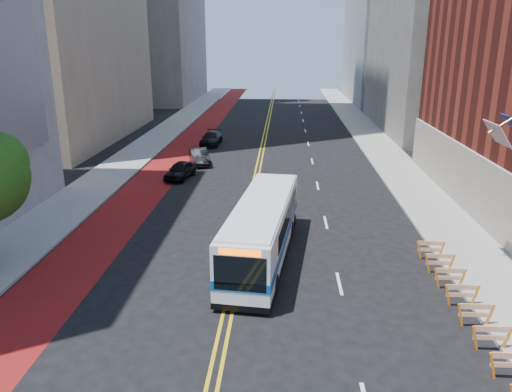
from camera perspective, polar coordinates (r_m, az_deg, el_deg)
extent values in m
plane|color=black|center=(18.21, -4.40, -18.26)|extent=(160.00, 160.00, 0.00)
cube|color=gray|center=(48.01, -14.07, 4.22)|extent=(4.00, 140.00, 0.15)
cube|color=gray|center=(46.92, 15.27, 3.83)|extent=(4.00, 140.00, 0.15)
cube|color=maroon|center=(47.02, -9.50, 4.15)|extent=(3.60, 140.00, 0.01)
cube|color=gold|center=(45.95, 0.21, 4.08)|extent=(0.14, 140.00, 0.01)
cube|color=gold|center=(45.93, 0.66, 4.07)|extent=(0.14, 140.00, 0.01)
cube|color=silver|center=(23.36, 9.50, -9.83)|extent=(0.14, 2.20, 0.01)
cube|color=silver|center=(30.66, 7.97, -2.98)|extent=(0.14, 2.20, 0.01)
cube|color=silver|center=(38.24, 7.05, 1.19)|extent=(0.14, 2.20, 0.01)
cube|color=silver|center=(45.97, 6.43, 3.97)|extent=(0.14, 2.20, 0.01)
cube|color=silver|center=(53.77, 5.99, 5.95)|extent=(0.14, 2.20, 0.01)
cube|color=silver|center=(61.63, 5.66, 7.43)|extent=(0.14, 2.20, 0.01)
cube|color=silver|center=(69.51, 5.41, 8.57)|extent=(0.14, 2.20, 0.01)
cube|color=silver|center=(77.43, 5.20, 9.48)|extent=(0.14, 2.20, 0.01)
cube|color=silver|center=(85.35, 5.03, 10.22)|extent=(0.14, 2.20, 0.01)
cube|color=silver|center=(93.29, 4.89, 10.83)|extent=(0.14, 2.20, 0.01)
cube|color=silver|center=(101.24, 4.77, 11.35)|extent=(0.14, 2.20, 0.01)
cube|color=#9E9384|center=(30.43, 26.07, -0.84)|extent=(0.50, 36.00, 4.00)
cube|color=black|center=(31.61, 25.35, -1.83)|extent=(0.35, 2.80, 2.20)
cube|color=black|center=(37.88, 21.56, 1.64)|extent=(0.35, 2.80, 2.20)
cube|color=#B21419|center=(24.91, 25.87, 6.43)|extent=(0.75, 1.90, 1.05)
cube|color=navy|center=(25.45, 26.81, 7.76)|extent=(0.39, 0.85, 0.52)
cube|color=orange|center=(18.75, 25.39, -17.11)|extent=(0.32, 0.06, 0.99)
cube|color=orange|center=(18.75, 27.17, -15.92)|extent=(1.25, 0.05, 0.22)
cube|color=orange|center=(18.93, 27.02, -16.81)|extent=(1.25, 0.05, 0.18)
cube|color=orange|center=(19.95, 23.75, -14.67)|extent=(0.32, 0.06, 0.99)
cube|color=orange|center=(20.35, 26.74, -14.42)|extent=(0.32, 0.06, 0.99)
cube|color=orange|center=(19.95, 25.41, -13.57)|extent=(1.25, 0.05, 0.22)
cube|color=orange|center=(20.12, 25.28, -14.43)|extent=(1.25, 0.05, 0.18)
cube|color=orange|center=(21.19, 22.32, -12.50)|extent=(0.32, 0.06, 0.99)
cube|color=orange|center=(21.57, 25.14, -12.33)|extent=(0.32, 0.06, 0.99)
cube|color=orange|center=(21.19, 23.88, -11.47)|extent=(1.25, 0.05, 0.22)
cube|color=orange|center=(21.35, 23.76, -12.30)|extent=(1.25, 0.05, 0.18)
cube|color=orange|center=(22.47, 21.07, -10.57)|extent=(0.32, 0.06, 0.99)
cube|color=orange|center=(22.84, 23.74, -10.45)|extent=(0.32, 0.06, 0.99)
cube|color=orange|center=(22.47, 22.53, -9.61)|extent=(1.25, 0.05, 0.22)
cube|color=orange|center=(22.63, 22.43, -10.40)|extent=(1.25, 0.05, 0.18)
cube|color=orange|center=(23.79, 19.97, -8.85)|extent=(0.32, 0.06, 0.99)
cube|color=orange|center=(24.13, 22.50, -8.77)|extent=(0.32, 0.06, 0.99)
cube|color=orange|center=(23.79, 21.35, -7.95)|extent=(1.25, 0.05, 0.22)
cube|color=orange|center=(23.93, 21.26, -8.71)|extent=(1.25, 0.05, 0.18)
cube|color=orange|center=(25.13, 19.00, -7.31)|extent=(0.32, 0.06, 0.99)
cube|color=orange|center=(25.46, 21.40, -7.26)|extent=(0.32, 0.06, 0.99)
cube|color=orange|center=(25.13, 20.30, -6.46)|extent=(1.25, 0.05, 0.22)
cube|color=orange|center=(25.27, 20.22, -7.18)|extent=(1.25, 0.05, 0.18)
cube|color=orange|center=(26.50, 18.13, -5.92)|extent=(0.32, 0.06, 0.99)
cube|color=orange|center=(26.80, 20.42, -5.90)|extent=(0.32, 0.06, 0.99)
cube|color=orange|center=(26.50, 19.37, -5.11)|extent=(1.25, 0.05, 0.22)
cube|color=orange|center=(26.63, 19.29, -5.81)|extent=(1.25, 0.05, 0.18)
cube|color=silver|center=(24.83, 0.71, -3.75)|extent=(3.66, 11.31, 2.64)
cube|color=#0E4691|center=(24.97, 0.71, -4.59)|extent=(3.70, 11.35, 0.42)
cube|color=black|center=(25.36, 0.98, -2.22)|extent=(3.33, 8.01, 0.88)
cube|color=black|center=(19.76, -1.84, -8.89)|extent=(2.12, 0.33, 1.48)
cube|color=black|center=(29.88, 2.39, 0.74)|extent=(1.92, 0.31, 0.93)
cube|color=#FF5905|center=(19.36, -1.88, -6.45)|extent=(1.68, 0.27, 0.28)
cube|color=silver|center=(24.37, 0.73, -0.75)|extent=(3.48, 10.75, 0.11)
cube|color=black|center=(25.33, 0.70, -6.53)|extent=(3.69, 11.34, 0.28)
cylinder|color=black|center=(22.32, -3.57, -9.65)|extent=(0.38, 0.95, 0.93)
cylinder|color=black|center=(21.96, 2.08, -10.11)|extent=(0.38, 0.95, 0.93)
cylinder|color=black|center=(28.28, -0.49, -3.60)|extent=(0.38, 0.95, 0.93)
cylinder|color=black|center=(28.00, 3.93, -3.86)|extent=(0.38, 0.95, 0.93)
cylinder|color=black|center=(29.51, -0.03, -2.68)|extent=(0.38, 0.95, 0.93)
cylinder|color=black|center=(29.24, 4.20, -2.93)|extent=(0.38, 0.95, 0.93)
imported|color=black|center=(40.27, -8.65, 2.92)|extent=(2.31, 4.14, 1.33)
imported|color=black|center=(44.79, -6.52, 4.51)|extent=(2.60, 4.40, 1.37)
imported|color=black|center=(53.06, -5.13, 6.56)|extent=(2.09, 4.71, 1.34)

